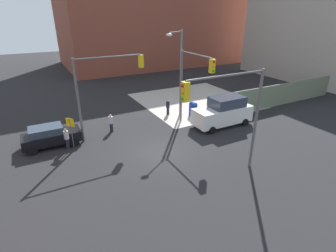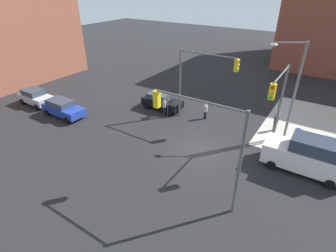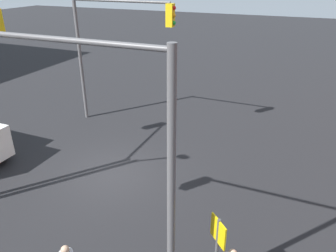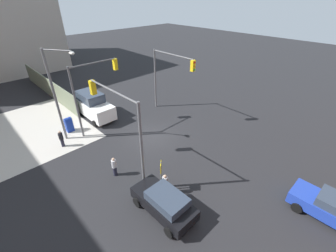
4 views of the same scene
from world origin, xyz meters
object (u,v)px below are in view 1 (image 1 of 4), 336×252
object	(u,v)px
traffic_signal_nw_corner	(104,81)
pedestrian_waiting	(168,107)
traffic_signal_se_corner	(231,105)
pedestrian_crossing	(111,123)
hatchback_black	(50,136)
traffic_signal_ne_corner	(192,76)
street_lamp_corner	(179,68)
van_white_delivery	(223,112)
mailbox_blue	(193,108)
smokestack	(224,9)
pedestrian_walking_north	(67,138)

from	to	relation	value
traffic_signal_nw_corner	pedestrian_waiting	world-z (taller)	traffic_signal_nw_corner
traffic_signal_se_corner	pedestrian_crossing	bearing A→B (deg)	114.26
pedestrian_crossing	pedestrian_waiting	world-z (taller)	pedestrian_crossing
traffic_signal_nw_corner	hatchback_black	world-z (taller)	traffic_signal_nw_corner
traffic_signal_ne_corner	street_lamp_corner	distance (m)	2.85
traffic_signal_se_corner	pedestrian_crossing	xyz separation A→B (m)	(-4.37, 9.70, -3.83)
traffic_signal_se_corner	van_white_delivery	xyz separation A→B (m)	(4.92, 6.30, -3.36)
mailbox_blue	hatchback_black	size ratio (longest dim) A/B	0.34
traffic_signal_se_corner	smokestack	bearing A→B (deg)	51.91
traffic_signal_se_corner	pedestrian_walking_north	world-z (taller)	traffic_signal_se_corner
van_white_delivery	hatchback_black	bearing A→B (deg)	167.89
mailbox_blue	hatchback_black	distance (m)	13.03
pedestrian_walking_north	traffic_signal_nw_corner	bearing A→B (deg)	-77.21
traffic_signal_se_corner	pedestrian_walking_north	distance (m)	12.25
street_lamp_corner	pedestrian_waiting	world-z (taller)	street_lamp_corner
street_lamp_corner	pedestrian_walking_north	xyz separation A→B (m)	(-10.69, -1.79, -3.85)
mailbox_blue	traffic_signal_ne_corner	bearing A→B (deg)	-127.41
traffic_signal_se_corner	street_lamp_corner	bearing A→B (deg)	75.96
mailbox_blue	hatchback_black	xyz separation A→B (m)	(-13.03, -0.17, 0.08)
pedestrian_waiting	traffic_signal_se_corner	bearing A→B (deg)	-17.55
traffic_signal_nw_corner	traffic_signal_se_corner	xyz separation A→B (m)	(4.75, -9.00, 0.00)
pedestrian_waiting	pedestrian_walking_north	bearing A→B (deg)	-83.00
traffic_signal_nw_corner	traffic_signal_se_corner	world-z (taller)	same
smokestack	mailbox_blue	distance (m)	35.32
traffic_signal_se_corner	street_lamp_corner	xyz separation A→B (m)	(2.52, 10.09, 0.06)
traffic_signal_nw_corner	street_lamp_corner	xyz separation A→B (m)	(7.28, 1.09, 0.07)
hatchback_black	van_white_delivery	distance (m)	14.45
hatchback_black	street_lamp_corner	bearing A→B (deg)	3.72
pedestrian_waiting	pedestrian_walking_north	size ratio (longest dim) A/B	0.94
traffic_signal_ne_corner	van_white_delivery	distance (m)	4.43
mailbox_blue	pedestrian_crossing	distance (m)	8.20
traffic_signal_ne_corner	pedestrian_waiting	distance (m)	5.31
traffic_signal_se_corner	van_white_delivery	bearing A→B (deg)	51.99
van_white_delivery	pedestrian_crossing	world-z (taller)	van_white_delivery
mailbox_blue	smokestack	bearing A→B (deg)	47.12
traffic_signal_nw_corner	pedestrian_crossing	distance (m)	3.91
pedestrian_crossing	pedestrian_walking_north	size ratio (longest dim) A/B	0.95
street_lamp_corner	mailbox_blue	distance (m)	4.19
traffic_signal_nw_corner	pedestrian_crossing	bearing A→B (deg)	61.38
traffic_signal_nw_corner	van_white_delivery	xyz separation A→B (m)	(9.68, -2.70, -3.35)
traffic_signal_se_corner	pedestrian_crossing	distance (m)	11.31
pedestrian_waiting	mailbox_blue	bearing A→B (deg)	45.02
pedestrian_walking_north	pedestrian_crossing	bearing A→B (deg)	-68.56
traffic_signal_ne_corner	smokestack	bearing A→B (deg)	47.54
traffic_signal_se_corner	van_white_delivery	size ratio (longest dim) A/B	1.20
pedestrian_waiting	hatchback_black	bearing A→B (deg)	-89.50
street_lamp_corner	pedestrian_walking_north	world-z (taller)	street_lamp_corner
traffic_signal_ne_corner	van_white_delivery	bearing A→B (deg)	-19.28
pedestrian_walking_north	traffic_signal_se_corner	bearing A→B (deg)	-134.23
hatchback_black	pedestrian_crossing	xyz separation A→B (m)	(4.83, 0.37, -0.03)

